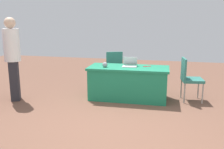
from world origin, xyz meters
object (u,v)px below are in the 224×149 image
person_attendee_standing (12,55)px  scissors_red (147,66)px  yarn_ball (105,65)px  chair_near_front (114,67)px  chair_tucked_left (189,77)px  laptop_silver (130,65)px  table_foreground (128,83)px

person_attendee_standing → scissors_red: person_attendee_standing is taller
yarn_ball → scissors_red: size_ratio=0.64×
chair_near_front → chair_tucked_left: (-1.86, 0.71, -0.01)m
chair_near_front → scissors_red: chair_near_front is taller
chair_tucked_left → yarn_ball: bearing=-88.6°
scissors_red → laptop_silver: bearing=-20.5°
person_attendee_standing → laptop_silver: bearing=80.1°
table_foreground → chair_tucked_left: size_ratio=1.89×
table_foreground → yarn_ball: yarn_ball is taller
chair_near_front → person_attendee_standing: 2.49m
person_attendee_standing → yarn_ball: 2.02m
chair_near_front → scissors_red: size_ratio=5.34×
chair_near_front → scissors_red: 1.21m
person_attendee_standing → chair_near_front: bearing=102.9°
table_foreground → person_attendee_standing: bearing=15.5°
laptop_silver → yarn_ball: bearing=18.2°
chair_tucked_left → person_attendee_standing: person_attendee_standing is taller
table_foreground → chair_tucked_left: chair_tucked_left is taller
person_attendee_standing → yarn_ball: person_attendee_standing is taller
laptop_silver → scissors_red: 0.39m
person_attendee_standing → chair_tucked_left: bearing=76.2°
laptop_silver → scissors_red: size_ratio=1.88×
person_attendee_standing → laptop_silver: size_ratio=5.38×
chair_near_front → laptop_silver: 1.02m
laptop_silver → scissors_red: (-0.38, -0.09, -0.04)m
chair_tucked_left → scissors_red: 0.94m
chair_near_front → laptop_silver: chair_near_front is taller
yarn_ball → scissors_red: yarn_ball is taller
person_attendee_standing → table_foreground: bearing=78.9°
scissors_red → table_foreground: bearing=-13.1°
chair_tucked_left → laptop_silver: chair_tucked_left is taller
chair_near_front → chair_tucked_left: 1.99m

